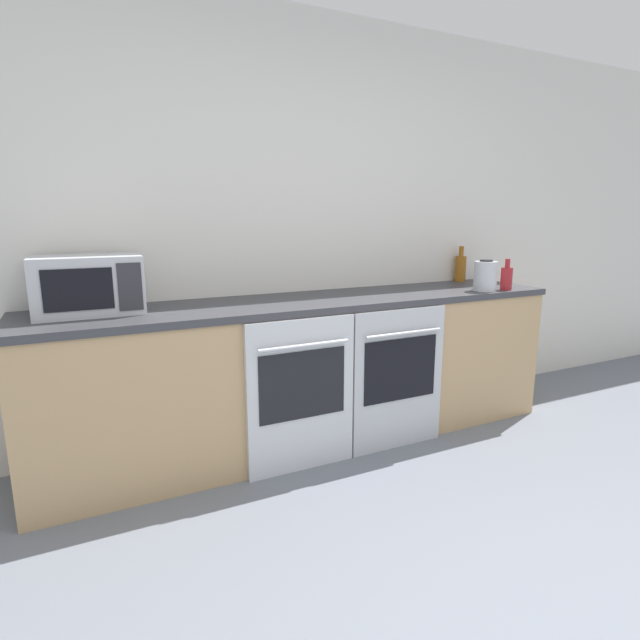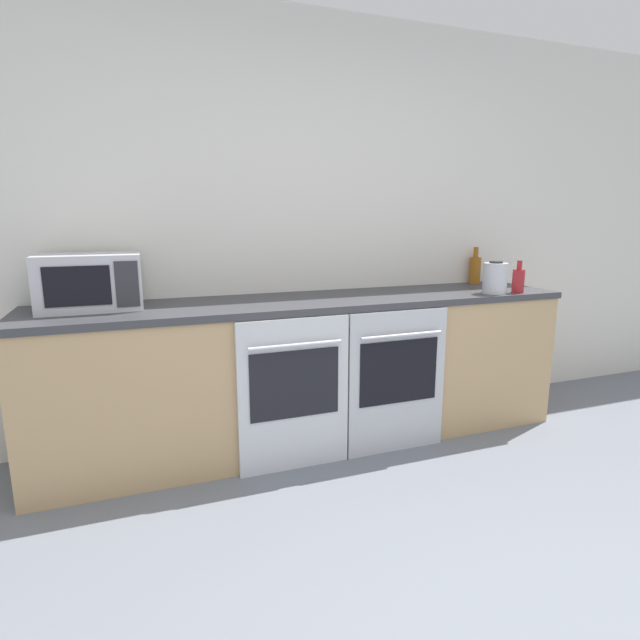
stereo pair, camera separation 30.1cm
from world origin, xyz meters
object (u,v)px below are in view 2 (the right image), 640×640
Objects in this scene: bottle_red at (518,280)px; oven_left at (294,394)px; oven_right at (397,381)px; kettle at (495,278)px; microwave at (90,281)px; bottle_amber at (475,269)px.

oven_left is at bearing -176.73° from bottle_red.
kettle reaches higher than oven_right.
bottle_red is (2.52, -0.33, -0.06)m from microwave.
bottle_amber reaches higher than bottle_red.
kettle is at bearing 168.99° from bottle_red.
microwave is at bearing 165.61° from oven_right.
oven_left is 1.23m from microwave.
bottle_red is (0.90, 0.09, 0.54)m from oven_right.
kettle is at bearing -7.14° from microwave.
bottle_amber is at bearing 86.45° from bottle_red.
bottle_red is (1.53, 0.09, 0.54)m from oven_left.
microwave is 1.92× the size of bottle_amber.
kettle is (-0.19, -0.45, -0.00)m from bottle_amber.
oven_left is 1.00× the size of oven_right.
oven_right is 4.13× the size of bottle_red.
oven_left is at bearing 180.00° from oven_right.
bottle_amber is (0.03, 0.48, 0.02)m from bottle_red.
kettle is (2.36, -0.30, -0.05)m from microwave.
oven_left is at bearing -160.02° from bottle_amber.
bottle_amber reaches higher than oven_right.
oven_left is 4.13× the size of bottle_red.
bottle_amber is at bearing 19.98° from oven_left.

